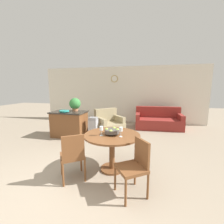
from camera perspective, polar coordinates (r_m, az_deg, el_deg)
ground_plane at (r=2.84m, az=-21.23°, el=-28.71°), size 24.00×24.00×0.00m
wall_back at (r=7.50m, az=3.06°, el=6.66°), size 8.00×0.09×2.70m
dining_table at (r=3.14m, az=-0.00°, el=-11.54°), size 1.15×1.15×0.77m
dining_chair_near_left at (r=2.92m, az=-14.75°, el=-15.33°), size 0.59×0.59×0.91m
dining_chair_near_right at (r=2.55m, az=8.79°, el=-19.01°), size 0.59×0.59×0.91m
fruit_bowl at (r=3.06m, az=0.02°, el=-7.24°), size 0.30×0.30×0.13m
wine_glass_left at (r=2.97m, az=-4.12°, el=-6.37°), size 0.07×0.07×0.19m
wine_glass_right at (r=2.90m, az=3.38°, el=-6.75°), size 0.07×0.07×0.19m
kitchen_island at (r=5.50m, az=-15.89°, el=-4.33°), size 1.17×0.77×0.88m
teal_bowl at (r=5.28m, az=-17.71°, el=0.38°), size 0.32×0.32×0.07m
potted_plant at (r=5.45m, az=-13.91°, el=3.00°), size 0.40×0.40×0.46m
trash_bin at (r=5.18m, az=-7.14°, el=-5.91°), size 0.28×0.27×0.71m
couch at (r=6.62m, az=17.17°, el=-3.35°), size 1.93×1.04×0.88m
armchair at (r=5.70m, az=-1.09°, el=-4.95°), size 1.23×1.23×0.90m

